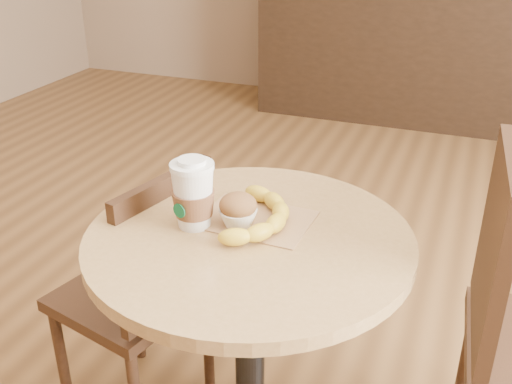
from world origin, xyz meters
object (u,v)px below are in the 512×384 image
at_px(coffee_cup, 193,196).
at_px(banana, 260,216).
at_px(cafe_table, 250,315).
at_px(muffin, 238,210).
at_px(chair_left, 143,290).

distance_m(coffee_cup, banana, 0.15).
bearing_deg(cafe_table, banana, 79.41).
relative_size(muffin, banana, 0.30).
relative_size(cafe_table, banana, 2.73).
height_order(chair_left, muffin, muffin).
xyz_separation_m(muffin, banana, (0.04, 0.02, -0.02)).
relative_size(cafe_table, muffin, 8.97).
relative_size(chair_left, coffee_cup, 5.10).
bearing_deg(banana, muffin, -154.89).
relative_size(coffee_cup, muffin, 1.88).
height_order(cafe_table, chair_left, chair_left).
xyz_separation_m(coffee_cup, muffin, (0.09, 0.03, -0.03)).
bearing_deg(banana, chair_left, 166.70).
height_order(coffee_cup, banana, coffee_cup).
bearing_deg(chair_left, banana, 92.79).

